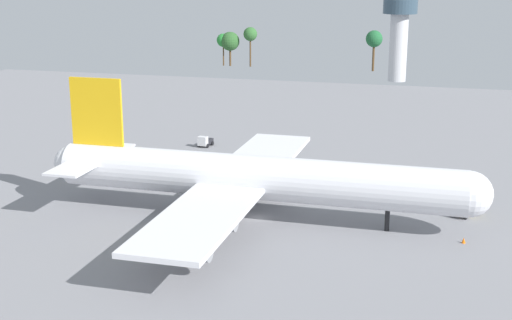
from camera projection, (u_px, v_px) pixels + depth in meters
ground_plane at (256, 218)px, 108.55m from camera, size 271.26×271.26×0.00m
cargo_airplane at (254, 178)px, 106.94m from camera, size 67.81×62.37×20.57m
baggage_tug at (462, 208)px, 109.57m from camera, size 3.97×4.86×2.02m
fuel_truck at (205, 141)px, 152.27m from camera, size 2.81×4.15×2.38m
safety_cone_nose at (464, 240)px, 98.71m from camera, size 0.55×0.55×0.79m
control_tower at (399, 30)px, 236.91m from camera, size 11.34×11.34×27.15m
tree_line_backdrop at (312, 41)px, 267.95m from camera, size 125.40×7.32×15.20m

